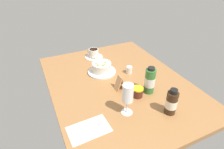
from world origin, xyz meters
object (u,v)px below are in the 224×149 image
Objects in this scene: cutlery_setting at (90,129)px; menu_card at (120,83)px; wine_glass at (128,95)px; jam_jar at (138,92)px; creamer_jug at (129,70)px; coffee_cup at (94,54)px; sauce_bottle_brown at (171,102)px; sauce_bottle_green at (150,81)px; porridge_bowl at (102,68)px.

cutlery_setting is 2.16× the size of menu_card.
menu_card is (-19.39, 5.91, -7.18)cm from wine_glass.
wine_glass is 2.76× the size of jam_jar.
creamer_jug is (-35.91, 41.32, 2.34)cm from cutlery_setting.
coffee_cup is 0.95× the size of sauce_bottle_brown.
jam_jar is (24.24, -8.16, 0.37)cm from creamer_jug.
coffee_cup is 67.12cm from wine_glass.
jam_jar is at bearing 127.28° from wine_glass.
menu_card is (-9.43, -14.39, -3.21)cm from sauce_bottle_green.
wine_glass is 22.78cm from sauce_bottle_brown.
creamer_jug is 0.32× the size of wine_glass.
jam_jar is 20.50cm from sauce_bottle_brown.
porridge_bowl is at bearing -161.89° from sauce_bottle_brown.
creamer_jug is 23.98cm from sauce_bottle_green.
creamer_jug is at bearing 179.98° from sauce_bottle_brown.
sauce_bottle_brown is (75.58, 13.76, 3.52)cm from coffee_cup.
wine_glass is at bearing -4.52° from porridge_bowl.
sauce_bottle_brown is at bearing 23.82° from jam_jar.
jam_jar is 0.43× the size of sauce_bottle_brown.
sauce_bottle_brown reaches higher than coffee_cup.
porridge_bowl is 1.11× the size of wine_glass.
cutlery_setting is at bearing -21.82° from coffee_cup.
sauce_bottle_brown reaches higher than cutlery_setting.
sauce_bottle_green is at bearing 106.77° from cutlery_setting.
sauce_bottle_brown is at bearing 26.34° from menu_card.
coffee_cup is (-24.19, 3.04, -0.53)cm from porridge_bowl.
wine_glass is (66.25, -6.37, 8.66)cm from coffee_cup.
cutlery_setting is 3.18× the size of jam_jar.
sauce_bottle_brown is at bearing 65.12° from wine_glass.
sauce_bottle_green reaches higher than coffee_cup.
coffee_cup reaches higher than jam_jar.
jam_jar is (57.13, 5.62, -0.13)cm from coffee_cup.
porridge_bowl is 24.39cm from coffee_cup.
sauce_bottle_brown reaches higher than porridge_bowl.
jam_jar is 9.64cm from sauce_bottle_green.
cutlery_setting is 42.34cm from sauce_bottle_brown.
sauce_bottle_brown is 0.88× the size of sauce_bottle_green.
cutlery_setting is 1.15× the size of wine_glass.
sauce_bottle_green is (-0.83, 8.31, 4.82)cm from jam_jar.
jam_jar is at bearing 30.62° from menu_card.
porridge_bowl reaches higher than jam_jar.
cutlery_setting is 24.23cm from wine_glass.
menu_card reaches higher than creamer_jug.
sauce_bottle_brown is at bearing 80.67° from cutlery_setting.
menu_card is at bearing -149.38° from jam_jar.
porridge_bowl reaches higher than cutlery_setting.
porridge_bowl is 42.97cm from wine_glass.
sauce_bottle_brown is (9.33, 20.13, -5.14)cm from wine_glass.
porridge_bowl is 51.00cm from cutlery_setting.
sauce_bottle_green reaches higher than jam_jar.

